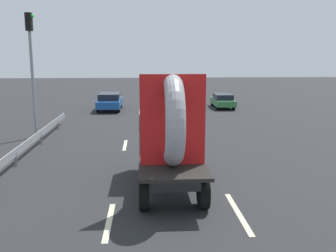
{
  "coord_description": "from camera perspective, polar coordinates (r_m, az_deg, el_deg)",
  "views": [
    {
      "loc": [
        -1.05,
        -12.23,
        4.4
      ],
      "look_at": [
        -0.25,
        0.75,
        1.93
      ],
      "focal_mm": 40.51,
      "sensor_mm": 36.0,
      "label": 1
    }
  ],
  "objects": [
    {
      "name": "guardrail",
      "position": [
        17.97,
        -20.14,
        -2.33
      ],
      "size": [
        0.1,
        14.95,
        0.71
      ],
      "color": "gray",
      "rests_on": "ground_plane"
    },
    {
      "name": "distant_sedan",
      "position": [
        30.55,
        -8.76,
        3.75
      ],
      "size": [
        1.78,
        4.16,
        1.36
      ],
      "color": "black",
      "rests_on": "ground_plane"
    },
    {
      "name": "lane_dash_left_near",
      "position": [
        10.54,
        -8.86,
        -14.01
      ],
      "size": [
        0.16,
        2.4,
        0.01
      ],
      "primitive_type": "cube",
      "rotation": [
        0.0,
        0.0,
        1.57
      ],
      "color": "beige",
      "rests_on": "ground_plane"
    },
    {
      "name": "oncoming_car",
      "position": [
        31.75,
        8.23,
        3.83
      ],
      "size": [
        1.53,
        3.57,
        1.17
      ],
      "color": "black",
      "rests_on": "ground_plane"
    },
    {
      "name": "lane_dash_right_near",
      "position": [
        11.12,
        10.52,
        -12.7
      ],
      "size": [
        0.16,
        2.88,
        0.01
      ],
      "primitive_type": "cube",
      "rotation": [
        0.0,
        0.0,
        1.57
      ],
      "color": "beige",
      "rests_on": "ground_plane"
    },
    {
      "name": "ground_plane",
      "position": [
        13.04,
        1.31,
        -8.95
      ],
      "size": [
        120.0,
        120.0,
        0.0
      ],
      "primitive_type": "plane",
      "color": "#28282B"
    },
    {
      "name": "flatbed_truck",
      "position": [
        12.66,
        0.17,
        -1.1
      ],
      "size": [
        2.02,
        5.2,
        3.85
      ],
      "color": "black",
      "rests_on": "ground_plane"
    },
    {
      "name": "lane_dash_left_far",
      "position": [
        18.73,
        -6.48,
        -2.87
      ],
      "size": [
        0.16,
        2.14,
        0.01
      ],
      "primitive_type": "cube",
      "rotation": [
        0.0,
        0.0,
        1.57
      ],
      "color": "beige",
      "rests_on": "ground_plane"
    },
    {
      "name": "traffic_light",
      "position": [
        21.09,
        -19.86,
        9.5
      ],
      "size": [
        0.42,
        0.36,
        6.46
      ],
      "color": "gray",
      "rests_on": "ground_plane"
    },
    {
      "name": "lane_dash_right_far",
      "position": [
        19.11,
        4.36,
        -2.56
      ],
      "size": [
        0.16,
        2.36,
        0.01
      ],
      "primitive_type": "cube",
      "rotation": [
        0.0,
        0.0,
        1.57
      ],
      "color": "beige",
      "rests_on": "ground_plane"
    }
  ]
}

